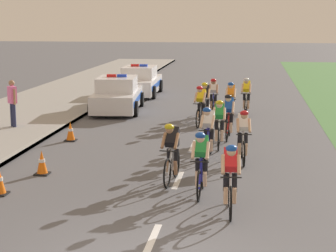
# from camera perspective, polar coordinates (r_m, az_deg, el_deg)

# --- Properties ---
(sidewalk_slab) EXTENTS (5.14, 60.00, 0.12)m
(sidewalk_slab) POSITION_cam_1_polar(r_m,az_deg,el_deg) (24.84, -13.92, 1.11)
(sidewalk_slab) COLOR gray
(sidewalk_slab) RESTS_ON ground
(kerb_edge) EXTENTS (0.16, 60.00, 0.13)m
(kerb_edge) POSITION_cam_1_polar(r_m,az_deg,el_deg) (24.04, -8.40, 1.01)
(kerb_edge) COLOR #9E9E99
(kerb_edge) RESTS_ON ground
(lane_markings_centre) EXTENTS (0.14, 21.60, 0.01)m
(lane_markings_centre) POSITION_cam_1_polar(r_m,az_deg,el_deg) (16.70, 1.80, -3.37)
(lane_markings_centre) COLOR white
(lane_markings_centre) RESTS_ON ground
(cyclist_lead) EXTENTS (0.43, 1.72, 1.56)m
(cyclist_lead) POSITION_cam_1_polar(r_m,az_deg,el_deg) (12.23, 6.05, -4.91)
(cyclist_lead) COLOR black
(cyclist_lead) RESTS_ON ground
(cyclist_second) EXTENTS (0.42, 1.72, 1.56)m
(cyclist_second) POSITION_cam_1_polar(r_m,az_deg,el_deg) (13.40, 3.22, -3.47)
(cyclist_second) COLOR black
(cyclist_second) RESTS_ON ground
(cyclist_third) EXTENTS (0.44, 1.72, 1.56)m
(cyclist_third) POSITION_cam_1_polar(r_m,az_deg,el_deg) (14.37, 0.35, -2.48)
(cyclist_third) COLOR black
(cyclist_third) RESTS_ON ground
(cyclist_fourth) EXTENTS (0.45, 1.72, 1.56)m
(cyclist_fourth) POSITION_cam_1_polar(r_m,az_deg,el_deg) (16.87, 3.90, -0.52)
(cyclist_fourth) COLOR black
(cyclist_fourth) RESTS_ON ground
(cyclist_fifth) EXTENTS (0.44, 1.72, 1.56)m
(cyclist_fifth) POSITION_cam_1_polar(r_m,az_deg,el_deg) (16.45, 7.27, -0.88)
(cyclist_fifth) COLOR black
(cyclist_fifth) RESTS_ON ground
(cyclist_sixth) EXTENTS (0.43, 1.72, 1.56)m
(cyclist_sixth) POSITION_cam_1_polar(r_m,az_deg,el_deg) (19.59, 5.87, 1.01)
(cyclist_sixth) COLOR black
(cyclist_sixth) RESTS_ON ground
(cyclist_seventh) EXTENTS (0.42, 1.72, 1.56)m
(cyclist_seventh) POSITION_cam_1_polar(r_m,az_deg,el_deg) (18.26, 4.98, 0.32)
(cyclist_seventh) COLOR black
(cyclist_seventh) RESTS_ON ground
(cyclist_eighth) EXTENTS (0.46, 1.72, 1.56)m
(cyclist_eighth) POSITION_cam_1_polar(r_m,az_deg,el_deg) (21.80, 3.19, 2.04)
(cyclist_eighth) COLOR black
(cyclist_eighth) RESTS_ON ground
(cyclist_ninth) EXTENTS (0.42, 1.72, 1.56)m
(cyclist_ninth) POSITION_cam_1_polar(r_m,az_deg,el_deg) (23.12, 6.09, 2.49)
(cyclist_ninth) COLOR black
(cyclist_ninth) RESTS_ON ground
(cyclist_tenth) EXTENTS (0.42, 1.72, 1.56)m
(cyclist_tenth) POSITION_cam_1_polar(r_m,az_deg,el_deg) (24.35, 4.40, 2.94)
(cyclist_tenth) COLOR black
(cyclist_tenth) RESTS_ON ground
(cyclist_eleventh) EXTENTS (0.42, 1.72, 1.56)m
(cyclist_eleventh) POSITION_cam_1_polar(r_m,az_deg,el_deg) (22.93, 3.61, 2.46)
(cyclist_eleventh) COLOR black
(cyclist_eleventh) RESTS_ON ground
(cyclist_twelfth) EXTENTS (0.43, 1.72, 1.56)m
(cyclist_twelfth) POSITION_cam_1_polar(r_m,az_deg,el_deg) (24.74, 7.58, 3.00)
(cyclist_twelfth) COLOR black
(cyclist_twelfth) RESTS_ON ground
(police_car_nearest) EXTENTS (2.30, 4.54, 1.59)m
(police_car_nearest) POSITION_cam_1_polar(r_m,az_deg,el_deg) (25.25, -4.92, 2.96)
(police_car_nearest) COLOR silver
(police_car_nearest) RESTS_ON ground
(police_car_second) EXTENTS (2.08, 4.44, 1.59)m
(police_car_second) POSITION_cam_1_polar(r_m,az_deg,el_deg) (30.34, -2.75, 4.28)
(police_car_second) COLOR white
(police_car_second) RESTS_ON ground
(traffic_cone_near) EXTENTS (0.36, 0.36, 0.64)m
(traffic_cone_near) POSITION_cam_1_polar(r_m,az_deg,el_deg) (15.56, -12.09, -3.50)
(traffic_cone_near) COLOR black
(traffic_cone_near) RESTS_ON ground
(traffic_cone_far) EXTENTS (0.36, 0.36, 0.64)m
(traffic_cone_far) POSITION_cam_1_polar(r_m,az_deg,el_deg) (19.52, -9.41, -0.53)
(traffic_cone_far) COLOR black
(traffic_cone_far) RESTS_ON ground
(spectator_closest) EXTENTS (0.42, 0.43, 1.68)m
(spectator_closest) POSITION_cam_1_polar(r_m,az_deg,el_deg) (21.68, -14.81, 2.44)
(spectator_closest) COLOR #23284C
(spectator_closest) RESTS_ON sidewalk_slab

